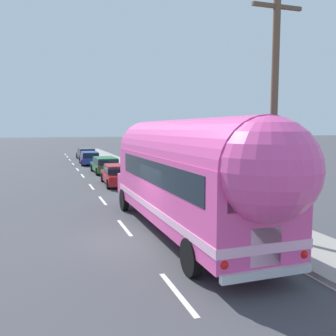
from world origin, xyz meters
TOP-DOWN VIEW (x-y plane):
  - ground_plane at (0.00, 0.00)m, footprint 300.00×300.00m
  - lane_markings at (2.56, 12.88)m, footprint 3.76×80.00m
  - sidewalk_slab at (4.95, 10.00)m, footprint 2.63×90.00m
  - utility_pole at (4.41, -1.49)m, footprint 1.80×0.24m
  - painted_bus at (1.82, -0.39)m, footprint 2.67×12.66m
  - car_lead at (1.80, 12.47)m, footprint 2.04×4.82m
  - car_second at (1.99, 19.21)m, footprint 1.99×4.54m
  - car_third at (1.60, 27.14)m, footprint 2.00×4.69m
  - car_fourth at (1.98, 34.19)m, footprint 2.07×4.71m

SIDE VIEW (x-z plane):
  - ground_plane at x=0.00m, z-range 0.00..0.00m
  - lane_markings at x=2.56m, z-range 0.00..0.01m
  - sidewalk_slab at x=4.95m, z-range 0.00..0.15m
  - car_lead at x=1.80m, z-range 0.06..1.43m
  - car_second at x=1.99m, z-range 0.10..1.47m
  - car_third at x=1.60m, z-range 0.10..1.47m
  - car_fourth at x=1.98m, z-range 0.10..1.47m
  - painted_bus at x=1.82m, z-range 0.24..4.36m
  - utility_pole at x=4.41m, z-range 0.17..8.67m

